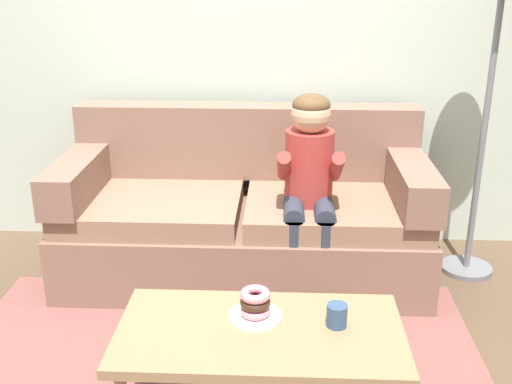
{
  "coord_description": "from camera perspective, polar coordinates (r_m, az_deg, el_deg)",
  "views": [
    {
      "loc": [
        0.3,
        -2.47,
        1.74
      ],
      "look_at": [
        0.16,
        0.45,
        0.65
      ],
      "focal_mm": 43.52,
      "sensor_mm": 36.0,
      "label": 1
    }
  ],
  "objects": [
    {
      "name": "donut_third",
      "position": [
        2.43,
        -0.08,
        -9.39
      ],
      "size": [
        0.16,
        0.16,
        0.04
      ],
      "primitive_type": "torus",
      "rotation": [
        0.0,
        0.0,
        0.43
      ],
      "color": "pink",
      "rests_on": "donut_second"
    },
    {
      "name": "couch",
      "position": [
        3.61,
        -1.06,
        -2.37
      ],
      "size": [
        2.05,
        0.9,
        0.94
      ],
      "color": "#846051",
      "rests_on": "ground"
    },
    {
      "name": "ground",
      "position": [
        3.04,
        -3.54,
        -14.56
      ],
      "size": [
        10.0,
        10.0,
        0.0
      ],
      "primitive_type": "plane",
      "color": "brown"
    },
    {
      "name": "mug",
      "position": [
        2.43,
        7.44,
        -11.18
      ],
      "size": [
        0.08,
        0.08,
        0.09
      ],
      "primitive_type": "cylinder",
      "color": "#334C72",
      "rests_on": "coffee_table"
    },
    {
      "name": "coffee_table",
      "position": [
        2.44,
        0.37,
        -13.33
      ],
      "size": [
        1.09,
        0.57,
        0.43
      ],
      "color": "#937551",
      "rests_on": "ground"
    },
    {
      "name": "plate",
      "position": [
        2.48,
        -0.07,
        -11.34
      ],
      "size": [
        0.21,
        0.21,
        0.01
      ],
      "primitive_type": "cylinder",
      "color": "white",
      "rests_on": "coffee_table"
    },
    {
      "name": "toy_controller",
      "position": [
        3.09,
        -9.4,
        -13.55
      ],
      "size": [
        0.23,
        0.09,
        0.05
      ],
      "rotation": [
        0.0,
        0.0,
        0.01
      ],
      "color": "#339E56",
      "rests_on": "ground"
    },
    {
      "name": "wall_back",
      "position": [
        3.9,
        -1.75,
        15.41
      ],
      "size": [
        8.0,
        0.1,
        2.8
      ],
      "primitive_type": "cube",
      "color": "beige",
      "rests_on": "ground"
    },
    {
      "name": "person_child",
      "position": [
        3.29,
        4.94,
        1.42
      ],
      "size": [
        0.34,
        0.58,
        1.1
      ],
      "color": "#AD3833",
      "rests_on": "ground"
    },
    {
      "name": "donut",
      "position": [
        2.46,
        -0.08,
        -10.84
      ],
      "size": [
        0.13,
        0.13,
        0.04
      ],
      "primitive_type": "torus",
      "rotation": [
        0.0,
        0.0,
        3.01
      ],
      "color": "pink",
      "rests_on": "plate"
    },
    {
      "name": "donut_second",
      "position": [
        2.45,
        -0.08,
        -10.12
      ],
      "size": [
        0.15,
        0.15,
        0.04
      ],
      "primitive_type": "torus",
      "rotation": [
        0.0,
        0.0,
        2.78
      ],
      "color": "#422619",
      "rests_on": "donut"
    }
  ]
}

